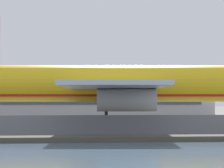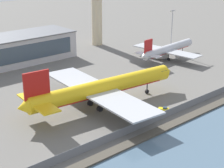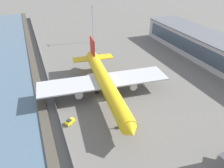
{
  "view_description": "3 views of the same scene",
  "coord_description": "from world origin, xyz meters",
  "views": [
    {
      "loc": [
        -11.55,
        -70.61,
        3.9
      ],
      "look_at": [
        -4.21,
        3.98,
        6.19
      ],
      "focal_mm": 85.0,
      "sensor_mm": 36.0,
      "label": 1
    },
    {
      "loc": [
        -71.6,
        -80.3,
        46.95
      ],
      "look_at": [
        3.52,
        4.84,
        5.46
      ],
      "focal_mm": 60.0,
      "sensor_mm": 36.0,
      "label": 2
    },
    {
      "loc": [
        63.39,
        -20.39,
        46.23
      ],
      "look_at": [
        -5.82,
        7.03,
        2.41
      ],
      "focal_mm": 35.0,
      "sensor_mm": 36.0,
      "label": 3
    }
  ],
  "objects": [
    {
      "name": "apron_light_mast_apron_east",
      "position": [
        62.44,
        29.76,
        11.41
      ],
      "size": [
        3.2,
        0.4,
        20.27
      ],
      "color": "#93969B",
      "rests_on": "ground"
    },
    {
      "name": "control_tower",
      "position": [
        46.97,
        65.59,
        20.66
      ],
      "size": [
        10.56,
        10.56,
        36.17
      ],
      "color": "#C6B793",
      "rests_on": "ground"
    },
    {
      "name": "shoreline_seawall",
      "position": [
        0.0,
        -20.5,
        0.25
      ],
      "size": [
        320.0,
        3.0,
        0.5
      ],
      "color": "#474238",
      "rests_on": "ground"
    },
    {
      "name": "cargo_jet_yellow",
      "position": [
        -2.45,
        2.88,
        6.01
      ],
      "size": [
        57.12,
        49.65,
        15.74
      ],
      "color": "yellow",
      "rests_on": "ground"
    },
    {
      "name": "baggage_tug",
      "position": [
        8.61,
        -13.03,
        0.81
      ],
      "size": [
        3.11,
        3.55,
        1.8
      ],
      "color": "yellow",
      "rests_on": "ground"
    },
    {
      "name": "ground_plane",
      "position": [
        0.0,
        0.0,
        0.0
      ],
      "size": [
        500.0,
        500.0,
        0.0
      ],
      "primitive_type": "plane",
      "color": "#66635E"
    },
    {
      "name": "passenger_jet_silver",
      "position": [
        54.06,
        24.58,
        4.32
      ],
      "size": [
        38.24,
        32.93,
        11.32
      ],
      "color": "silver",
      "rests_on": "ground"
    },
    {
      "name": "perimeter_fence",
      "position": [
        0.0,
        -16.0,
        1.17
      ],
      "size": [
        280.0,
        0.1,
        2.35
      ],
      "color": "slate",
      "rests_on": "ground"
    },
    {
      "name": "ops_van",
      "position": [
        51.93,
        26.07,
        1.28
      ],
      "size": [
        5.54,
        4.49,
        2.48
      ],
      "color": "white",
      "rests_on": "ground"
    }
  ]
}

